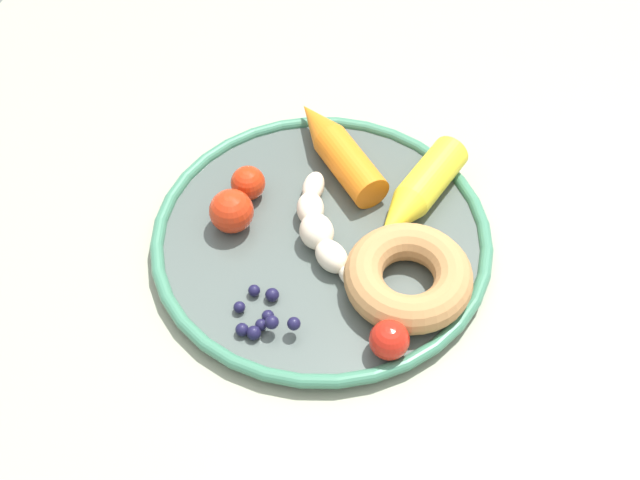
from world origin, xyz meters
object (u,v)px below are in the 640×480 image
at_px(donut, 408,277).
at_px(tomato_far, 389,340).
at_px(dining_table, 339,304).
at_px(tomato_near, 248,183).
at_px(blueberry_pile, 263,316).
at_px(tomato_mid, 231,211).
at_px(plate, 320,242).
at_px(carrot_yellow, 417,193).
at_px(carrot_orange, 337,148).
at_px(banana, 323,232).

xyz_separation_m(donut, tomato_far, (0.06, 0.00, -0.00)).
height_order(dining_table, tomato_near, tomato_near).
bearing_deg(tomato_far, blueberry_pile, -87.74).
xyz_separation_m(tomato_near, tomato_mid, (0.04, -0.00, 0.00)).
bearing_deg(plate, tomato_mid, -84.37).
bearing_deg(dining_table, carrot_yellow, 138.30).
height_order(carrot_orange, tomato_far, carrot_orange).
bearing_deg(plate, blueberry_pile, -10.99).
xyz_separation_m(plate, tomato_near, (-0.03, -0.08, 0.02)).
height_order(donut, tomato_far, same).
bearing_deg(tomato_mid, tomato_far, 63.26).
relative_size(carrot_yellow, tomato_mid, 3.34).
height_order(tomato_near, tomato_far, same).
relative_size(banana, blueberry_pile, 1.99).
height_order(tomato_near, tomato_mid, tomato_mid).
bearing_deg(plate, carrot_orange, -171.47).
xyz_separation_m(carrot_orange, donut, (0.13, 0.10, -0.00)).
distance_m(carrot_orange, tomato_near, 0.09).
relative_size(dining_table, tomato_mid, 26.42).
bearing_deg(donut, dining_table, -115.40).
bearing_deg(tomato_far, carrot_yellow, -174.58).
distance_m(plate, donut, 0.09).
bearing_deg(plate, donut, 72.14).
relative_size(tomato_near, tomato_far, 0.98).
bearing_deg(banana, dining_table, 105.23).
xyz_separation_m(carrot_orange, tomato_near, (0.07, -0.06, -0.00)).
xyz_separation_m(dining_table, donut, (0.03, 0.07, 0.12)).
relative_size(dining_table, tomato_far, 32.30).
relative_size(dining_table, donut, 9.69).
bearing_deg(tomato_mid, carrot_orange, 148.34).
xyz_separation_m(banana, tomato_far, (0.09, 0.08, 0.00)).
bearing_deg(tomato_near, plate, 68.41).
bearing_deg(carrot_orange, plate, 8.53).
height_order(plate, tomato_near, tomato_near).
bearing_deg(carrot_yellow, tomato_near, -77.43).
bearing_deg(dining_table, tomato_far, 35.52).
relative_size(plate, tomato_near, 9.53).
relative_size(tomato_mid, tomato_far, 1.22).
bearing_deg(tomato_mid, carrot_yellow, 115.70).
distance_m(dining_table, blueberry_pile, 0.15).
height_order(banana, blueberry_pile, banana).
xyz_separation_m(dining_table, carrot_yellow, (-0.06, 0.05, 0.12)).
bearing_deg(donut, blueberry_pile, -57.00).
xyz_separation_m(carrot_orange, tomato_far, (0.19, 0.10, -0.00)).
bearing_deg(plate, carrot_yellow, 132.18).
bearing_deg(banana, tomato_mid, -84.23).
bearing_deg(tomato_near, carrot_orange, 135.71).
relative_size(donut, tomato_near, 3.40).
xyz_separation_m(carrot_orange, tomato_mid, (0.11, -0.07, 0.00)).
xyz_separation_m(banana, carrot_yellow, (-0.06, 0.07, 0.01)).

